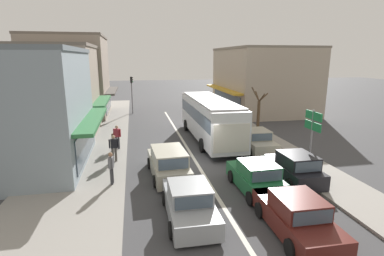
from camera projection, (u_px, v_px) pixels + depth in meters
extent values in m
plane|color=#3F3F42|center=(197.00, 163.00, 18.22)|extent=(140.00, 140.00, 0.00)
cube|color=silver|center=(185.00, 145.00, 22.04)|extent=(0.20, 28.00, 0.01)
cube|color=gray|center=(93.00, 142.00, 22.66)|extent=(5.20, 44.00, 0.14)
cube|color=gray|center=(254.00, 134.00, 25.10)|extent=(2.80, 44.00, 0.12)
cube|color=#84939E|center=(14.00, 112.00, 16.70)|extent=(7.35, 8.41, 6.58)
cube|color=#2D703D|center=(92.00, 120.00, 17.61)|extent=(1.10, 7.74, 0.20)
cube|color=#425160|center=(86.00, 141.00, 17.83)|extent=(0.06, 6.73, 1.80)
cube|color=slate|center=(5.00, 49.00, 15.92)|extent=(7.51, 8.41, 0.24)
cube|color=gray|center=(51.00, 92.00, 24.26)|extent=(6.94, 7.22, 7.09)
cube|color=#2D703D|center=(101.00, 101.00, 25.19)|extent=(1.10, 6.64, 0.20)
cube|color=#425160|center=(97.00, 116.00, 25.41)|extent=(0.06, 5.77, 1.80)
cube|color=#6E6358|center=(45.00, 45.00, 23.42)|extent=(7.10, 7.22, 0.24)
cube|color=gray|center=(70.00, 78.00, 31.97)|extent=(7.56, 8.47, 8.32)
cube|color=#4C4742|center=(111.00, 91.00, 33.10)|extent=(1.10, 7.80, 0.20)
cube|color=#425160|center=(108.00, 103.00, 33.31)|extent=(0.06, 6.78, 1.80)
cube|color=#6E6358|center=(66.00, 36.00, 30.99)|extent=(7.72, 8.47, 0.24)
cube|color=#B2A38E|center=(262.00, 81.00, 35.50)|extent=(8.81, 12.21, 7.20)
cube|color=gold|center=(223.00, 89.00, 34.80)|extent=(1.10, 11.23, 0.20)
cube|color=#425160|center=(226.00, 100.00, 35.17)|extent=(0.06, 9.77, 1.80)
cube|color=gray|center=(264.00, 48.00, 34.65)|extent=(8.97, 12.21, 0.24)
cube|color=silver|center=(209.00, 118.00, 23.06)|extent=(2.52, 10.80, 2.70)
cube|color=#425160|center=(209.00, 113.00, 22.96)|extent=(2.56, 10.37, 0.90)
cube|color=beige|center=(232.00, 138.00, 17.91)|extent=(2.25, 0.06, 1.76)
cube|color=#A8A8AC|center=(210.00, 100.00, 22.73)|extent=(2.39, 9.94, 0.12)
cylinder|color=black|center=(186.00, 125.00, 26.32)|extent=(0.26, 0.96, 0.96)
cylinder|color=black|center=(214.00, 124.00, 26.78)|extent=(0.26, 0.96, 0.96)
cylinder|color=black|center=(202.00, 145.00, 20.28)|extent=(0.26, 0.96, 0.96)
cylinder|color=black|center=(237.00, 143.00, 20.74)|extent=(0.26, 0.96, 0.96)
cube|color=#1E6638|center=(257.00, 181.00, 14.32)|extent=(1.76, 4.22, 0.72)
cube|color=#1E6638|center=(259.00, 169.00, 14.07)|extent=(1.58, 1.82, 0.60)
cube|color=#425160|center=(251.00, 162.00, 14.95)|extent=(1.44, 0.07, 0.51)
cube|color=#425160|center=(267.00, 176.00, 13.19)|extent=(1.40, 0.07, 0.48)
cylinder|color=black|center=(231.00, 176.00, 15.39)|extent=(0.19, 0.62, 0.62)
cylinder|color=black|center=(262.00, 174.00, 15.73)|extent=(0.19, 0.62, 0.62)
cylinder|color=black|center=(250.00, 198.00, 12.99)|extent=(0.19, 0.62, 0.62)
cylinder|color=black|center=(286.00, 195.00, 13.33)|extent=(0.19, 0.62, 0.62)
cube|color=#9EA3A8|center=(189.00, 206.00, 11.92)|extent=(1.75, 4.21, 0.72)
cube|color=#9EA3A8|center=(189.00, 192.00, 11.67)|extent=(1.57, 1.81, 0.60)
cube|color=#425160|center=(186.00, 182.00, 12.55)|extent=(1.44, 0.07, 0.51)
cube|color=#425160|center=(194.00, 203.00, 10.79)|extent=(1.40, 0.07, 0.48)
cylinder|color=black|center=(164.00, 198.00, 13.01)|extent=(0.18, 0.62, 0.62)
cylinder|color=black|center=(203.00, 195.00, 13.32)|extent=(0.18, 0.62, 0.62)
cylinder|color=black|center=(171.00, 230.00, 10.60)|extent=(0.18, 0.62, 0.62)
cylinder|color=black|center=(218.00, 225.00, 10.91)|extent=(0.18, 0.62, 0.62)
cube|color=#B7B29E|center=(168.00, 166.00, 16.22)|extent=(1.98, 4.58, 0.76)
cube|color=#B7B29E|center=(169.00, 156.00, 15.73)|extent=(1.77, 2.68, 0.68)
cube|color=#425160|center=(165.00, 149.00, 16.98)|extent=(1.51, 0.13, 0.58)
cube|color=#425160|center=(174.00, 164.00, 14.48)|extent=(1.48, 0.13, 0.54)
cylinder|color=black|center=(149.00, 163.00, 17.34)|extent=(0.21, 0.63, 0.62)
cylinder|color=black|center=(179.00, 161.00, 17.75)|extent=(0.21, 0.63, 0.62)
cylinder|color=black|center=(155.00, 181.00, 14.79)|extent=(0.21, 0.63, 0.62)
cylinder|color=black|center=(190.00, 178.00, 15.20)|extent=(0.21, 0.63, 0.62)
cube|color=#561E19|center=(296.00, 220.00, 10.90)|extent=(1.78, 4.22, 0.72)
cube|color=#561E19|center=(299.00, 205.00, 10.65)|extent=(1.59, 1.82, 0.60)
cube|color=#425160|center=(286.00, 193.00, 11.53)|extent=(1.44, 0.08, 0.51)
cube|color=#425160|center=(313.00, 218.00, 9.77)|extent=(1.40, 0.08, 0.48)
cylinder|color=black|center=(259.00, 210.00, 12.00)|extent=(0.19, 0.62, 0.62)
cylinder|color=black|center=(299.00, 206.00, 12.30)|extent=(0.19, 0.62, 0.62)
cylinder|color=black|center=(290.00, 248.00, 9.59)|extent=(0.19, 0.62, 0.62)
cylinder|color=black|center=(339.00, 243.00, 9.89)|extent=(0.19, 0.62, 0.62)
cube|color=black|center=(294.00, 171.00, 15.56)|extent=(1.65, 3.70, 0.76)
cube|color=black|center=(298.00, 160.00, 15.11)|extent=(1.53, 1.90, 0.64)
cube|color=#425160|center=(288.00, 154.00, 16.04)|extent=(1.40, 0.06, 0.54)
cube|color=#425160|center=(308.00, 167.00, 14.18)|extent=(1.37, 0.06, 0.51)
cylinder|color=black|center=(269.00, 168.00, 16.51)|extent=(0.18, 0.62, 0.62)
cylinder|color=black|center=(297.00, 166.00, 16.82)|extent=(0.18, 0.62, 0.62)
cylinder|color=black|center=(289.00, 185.00, 14.39)|extent=(0.18, 0.62, 0.62)
cylinder|color=black|center=(320.00, 182.00, 14.70)|extent=(0.18, 0.62, 0.62)
cube|color=#B7B29E|center=(256.00, 143.00, 20.79)|extent=(1.83, 4.24, 0.72)
cube|color=#B7B29E|center=(257.00, 134.00, 20.54)|extent=(1.61, 1.84, 0.60)
cube|color=#425160|center=(252.00, 131.00, 21.43)|extent=(1.44, 0.10, 0.51)
cube|color=#425160|center=(262.00, 137.00, 19.66)|extent=(1.41, 0.10, 0.48)
cylinder|color=black|center=(238.00, 141.00, 21.91)|extent=(0.20, 0.62, 0.62)
cylinder|color=black|center=(260.00, 140.00, 22.19)|extent=(0.20, 0.62, 0.62)
cylinder|color=black|center=(250.00, 152.00, 19.49)|extent=(0.20, 0.62, 0.62)
cylinder|color=black|center=(275.00, 150.00, 19.77)|extent=(0.20, 0.62, 0.62)
cube|color=#561E19|center=(229.00, 125.00, 26.31)|extent=(1.73, 4.20, 0.72)
cube|color=#561E19|center=(229.00, 118.00, 26.07)|extent=(1.56, 1.80, 0.60)
cube|color=#425160|center=(226.00, 116.00, 26.94)|extent=(1.44, 0.06, 0.51)
cube|color=#425160|center=(233.00, 120.00, 25.19)|extent=(1.40, 0.06, 0.48)
cylinder|color=black|center=(215.00, 124.00, 27.40)|extent=(0.18, 0.62, 0.62)
cylinder|color=black|center=(233.00, 124.00, 27.72)|extent=(0.18, 0.62, 0.62)
cylinder|color=black|center=(223.00, 131.00, 24.99)|extent=(0.18, 0.62, 0.62)
cylinder|color=black|center=(243.00, 130.00, 25.32)|extent=(0.18, 0.62, 0.62)
cube|color=#561E19|center=(213.00, 113.00, 32.17)|extent=(1.77, 4.50, 0.76)
cube|color=#561E19|center=(214.00, 106.00, 31.67)|extent=(1.65, 2.60, 0.68)
cube|color=#425160|center=(211.00, 105.00, 32.93)|extent=(1.51, 0.06, 0.58)
cube|color=#425160|center=(218.00, 108.00, 30.41)|extent=(1.48, 0.06, 0.54)
cylinder|color=black|center=(202.00, 113.00, 33.34)|extent=(0.18, 0.62, 0.62)
cylinder|color=black|center=(218.00, 112.00, 33.67)|extent=(0.18, 0.62, 0.62)
cylinder|color=black|center=(208.00, 117.00, 30.76)|extent=(0.18, 0.62, 0.62)
cylinder|color=black|center=(225.00, 116.00, 31.09)|extent=(0.18, 0.62, 0.62)
cylinder|color=gray|center=(132.00, 95.00, 34.00)|extent=(0.12, 0.12, 4.20)
cube|color=black|center=(131.00, 80.00, 33.60)|extent=(0.24, 0.24, 0.68)
sphere|color=black|center=(132.00, 78.00, 33.57)|extent=(0.13, 0.13, 0.13)
sphere|color=black|center=(132.00, 80.00, 33.62)|extent=(0.13, 0.13, 0.13)
sphere|color=green|center=(133.00, 82.00, 33.67)|extent=(0.13, 0.13, 0.13)
cylinder|color=gray|center=(311.00, 143.00, 16.06)|extent=(0.10, 0.10, 3.60)
cube|color=#19753D|center=(314.00, 116.00, 15.70)|extent=(0.08, 1.40, 0.44)
cube|color=white|center=(314.00, 116.00, 15.70)|extent=(0.01, 1.10, 0.10)
cube|color=#19753D|center=(313.00, 126.00, 15.82)|extent=(0.08, 1.40, 0.44)
cube|color=white|center=(313.00, 126.00, 15.83)|extent=(0.01, 1.10, 0.10)
cylinder|color=brown|center=(258.00, 119.00, 24.14)|extent=(0.24, 0.24, 2.88)
cylinder|color=brown|center=(257.00, 96.00, 24.09)|extent=(0.10, 0.84, 0.81)
cylinder|color=brown|center=(263.00, 97.00, 23.80)|extent=(0.77, 0.10, 0.70)
cylinder|color=brown|center=(262.00, 98.00, 23.28)|extent=(0.10, 1.01, 0.77)
cylinder|color=brown|center=(256.00, 94.00, 23.62)|extent=(0.74, 0.10, 1.19)
cylinder|color=#333338|center=(119.00, 143.00, 20.60)|extent=(0.14, 0.14, 0.84)
cylinder|color=#333338|center=(116.00, 143.00, 20.65)|extent=(0.14, 0.14, 0.84)
cube|color=#A82D38|center=(117.00, 133.00, 20.47)|extent=(0.42, 0.35, 0.56)
sphere|color=tan|center=(117.00, 127.00, 20.37)|extent=(0.22, 0.22, 0.22)
cylinder|color=#A82D38|center=(120.00, 133.00, 20.41)|extent=(0.09, 0.09, 0.54)
cylinder|color=#A82D38|center=(114.00, 133.00, 20.52)|extent=(0.09, 0.09, 0.54)
cube|color=brown|center=(113.00, 135.00, 20.56)|extent=(0.19, 0.26, 0.22)
cylinder|color=#333338|center=(111.00, 176.00, 14.75)|extent=(0.14, 0.14, 0.84)
cylinder|color=#333338|center=(112.00, 175.00, 14.93)|extent=(0.14, 0.14, 0.84)
cube|color=slate|center=(111.00, 162.00, 14.68)|extent=(0.26, 0.38, 0.56)
sphere|color=#9E7051|center=(110.00, 155.00, 14.59)|extent=(0.22, 0.22, 0.22)
cylinder|color=slate|center=(110.00, 164.00, 14.45)|extent=(0.09, 0.09, 0.54)
cylinder|color=slate|center=(112.00, 161.00, 14.91)|extent=(0.09, 0.09, 0.54)
cylinder|color=#4C4742|center=(116.00, 154.00, 18.10)|extent=(0.14, 0.14, 0.84)
cylinder|color=#4C4742|center=(113.00, 155.00, 18.05)|extent=(0.14, 0.14, 0.84)
cube|color=black|center=(114.00, 143.00, 17.92)|extent=(0.38, 0.26, 0.56)
sphere|color=tan|center=(113.00, 137.00, 17.82)|extent=(0.22, 0.22, 0.22)
cylinder|color=black|center=(118.00, 143.00, 17.98)|extent=(0.09, 0.09, 0.54)
cylinder|color=black|center=(109.00, 144.00, 17.85)|extent=(0.09, 0.09, 0.54)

